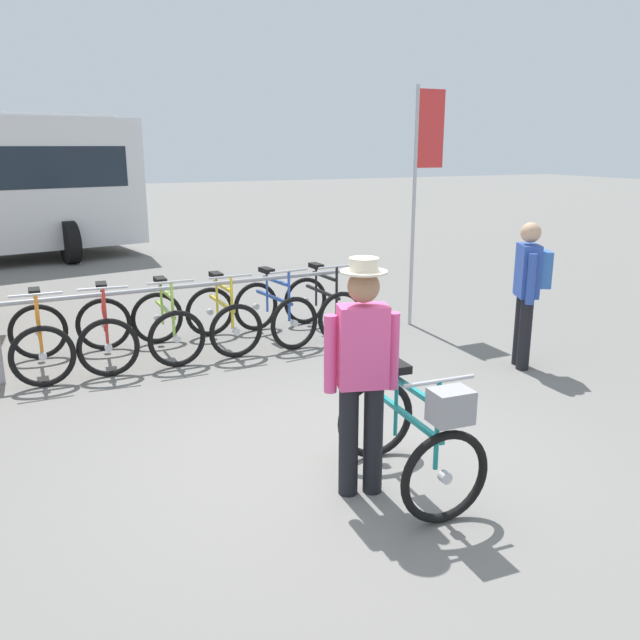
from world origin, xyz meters
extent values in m
plane|color=slate|center=(0.00, 0.00, 0.00)|extent=(80.00, 80.00, 0.00)
cylinder|color=#99999E|center=(2.11, 3.30, 0.42)|extent=(0.06, 0.06, 0.85)
cylinder|color=#99999E|center=(-0.16, 3.21, 0.85)|extent=(4.55, 0.22, 0.05)
torus|color=black|center=(-2.02, 3.84, 0.33)|extent=(0.66, 0.07, 0.66)
cylinder|color=#B7B7BC|center=(-2.02, 3.84, 0.33)|extent=(0.08, 0.06, 0.08)
torus|color=black|center=(-2.02, 2.82, 0.33)|extent=(0.66, 0.07, 0.66)
cylinder|color=#B7B7BC|center=(-2.02, 2.82, 0.33)|extent=(0.08, 0.06, 0.08)
cube|color=orange|center=(-2.02, 3.33, 0.56)|extent=(0.04, 0.92, 0.04)
cube|color=orange|center=(-2.02, 3.28, 0.78)|extent=(0.04, 0.61, 0.04)
cylinder|color=orange|center=(-2.02, 3.51, 0.60)|extent=(0.03, 0.03, 0.55)
cube|color=black|center=(-2.02, 3.51, 0.88)|extent=(0.12, 0.24, 0.06)
cylinder|color=orange|center=(-2.02, 2.94, 0.65)|extent=(0.03, 0.03, 0.63)
cylinder|color=#B7B7BC|center=(-2.02, 2.94, 0.96)|extent=(0.52, 0.03, 0.03)
torus|color=black|center=(-1.28, 3.86, 0.33)|extent=(0.66, 0.14, 0.66)
cylinder|color=#B7B7BC|center=(-1.28, 3.86, 0.33)|extent=(0.08, 0.07, 0.08)
torus|color=black|center=(-1.36, 2.84, 0.33)|extent=(0.66, 0.14, 0.66)
cylinder|color=#B7B7BC|center=(-1.36, 2.84, 0.33)|extent=(0.08, 0.07, 0.08)
cube|color=red|center=(-1.32, 3.35, 0.56)|extent=(0.11, 0.92, 0.04)
cube|color=red|center=(-1.33, 3.30, 0.78)|extent=(0.08, 0.61, 0.04)
cylinder|color=red|center=(-1.31, 3.53, 0.60)|extent=(0.03, 0.03, 0.55)
cube|color=black|center=(-1.31, 3.53, 0.88)|extent=(0.14, 0.25, 0.06)
cylinder|color=red|center=(-1.35, 2.97, 0.65)|extent=(0.03, 0.03, 0.63)
cylinder|color=#B7B7BC|center=(-1.35, 2.97, 0.96)|extent=(0.52, 0.07, 0.03)
torus|color=black|center=(-0.63, 3.89, 0.33)|extent=(0.66, 0.08, 0.66)
cylinder|color=#B7B7BC|center=(-0.63, 3.89, 0.33)|extent=(0.08, 0.06, 0.08)
torus|color=black|center=(-0.62, 2.87, 0.33)|extent=(0.66, 0.08, 0.66)
cylinder|color=#B7B7BC|center=(-0.62, 2.87, 0.33)|extent=(0.08, 0.06, 0.08)
cube|color=#9ED14C|center=(-0.62, 3.38, 0.56)|extent=(0.05, 0.92, 0.04)
cube|color=#9ED14C|center=(-0.62, 3.33, 0.78)|extent=(0.05, 0.61, 0.04)
cylinder|color=#9ED14C|center=(-0.63, 3.56, 0.60)|extent=(0.03, 0.03, 0.55)
cube|color=black|center=(-0.63, 3.56, 0.88)|extent=(0.12, 0.24, 0.06)
cylinder|color=#9ED14C|center=(-0.62, 2.99, 0.65)|extent=(0.03, 0.03, 0.63)
cylinder|color=#B7B7BC|center=(-0.62, 2.99, 0.96)|extent=(0.52, 0.04, 0.03)
torus|color=black|center=(0.06, 3.91, 0.33)|extent=(0.66, 0.12, 0.66)
cylinder|color=#B7B7BC|center=(0.06, 3.91, 0.33)|extent=(0.08, 0.07, 0.08)
torus|color=black|center=(0.09, 2.89, 0.33)|extent=(0.66, 0.12, 0.66)
cylinder|color=#B7B7BC|center=(0.09, 2.89, 0.33)|extent=(0.08, 0.07, 0.08)
cube|color=yellow|center=(0.08, 3.40, 0.56)|extent=(0.06, 0.92, 0.04)
cube|color=yellow|center=(0.08, 3.35, 0.78)|extent=(0.05, 0.61, 0.04)
cylinder|color=yellow|center=(0.07, 3.59, 0.60)|extent=(0.03, 0.03, 0.55)
cube|color=black|center=(0.07, 3.59, 0.88)|extent=(0.13, 0.24, 0.06)
cylinder|color=yellow|center=(0.09, 3.02, 0.65)|extent=(0.03, 0.03, 0.63)
cylinder|color=#B7B7BC|center=(0.09, 3.02, 0.96)|extent=(0.52, 0.04, 0.03)
torus|color=black|center=(0.71, 3.93, 0.33)|extent=(0.67, 0.18, 0.66)
cylinder|color=#B7B7BC|center=(0.71, 3.93, 0.33)|extent=(0.09, 0.07, 0.08)
torus|color=black|center=(0.85, 2.92, 0.33)|extent=(0.67, 0.18, 0.66)
cylinder|color=#B7B7BC|center=(0.85, 2.92, 0.33)|extent=(0.09, 0.07, 0.08)
cube|color=#2D56B7|center=(0.78, 3.43, 0.56)|extent=(0.16, 0.91, 0.04)
cube|color=#2D56B7|center=(0.78, 3.38, 0.78)|extent=(0.12, 0.61, 0.04)
cylinder|color=#2D56B7|center=(0.75, 3.61, 0.60)|extent=(0.03, 0.03, 0.55)
cube|color=black|center=(0.75, 3.61, 0.88)|extent=(0.15, 0.25, 0.06)
cylinder|color=#2D56B7|center=(0.83, 3.04, 0.65)|extent=(0.03, 0.03, 0.63)
cylinder|color=#B7B7BC|center=(0.83, 3.04, 0.96)|extent=(0.52, 0.10, 0.03)
torus|color=black|center=(1.45, 3.96, 0.33)|extent=(0.66, 0.11, 0.66)
cylinder|color=#B7B7BC|center=(1.45, 3.96, 0.33)|extent=(0.08, 0.07, 0.08)
torus|color=black|center=(1.50, 2.94, 0.33)|extent=(0.66, 0.11, 0.66)
cylinder|color=#B7B7BC|center=(1.50, 2.94, 0.33)|extent=(0.08, 0.07, 0.08)
cube|color=black|center=(1.48, 3.45, 0.56)|extent=(0.08, 0.92, 0.04)
cube|color=black|center=(1.48, 3.40, 0.78)|extent=(0.06, 0.61, 0.04)
cylinder|color=black|center=(1.47, 3.64, 0.60)|extent=(0.03, 0.03, 0.55)
cube|color=black|center=(1.47, 3.64, 0.88)|extent=(0.13, 0.25, 0.06)
cylinder|color=black|center=(1.49, 3.07, 0.65)|extent=(0.03, 0.03, 0.63)
cylinder|color=#B7B7BC|center=(1.49, 3.07, 0.96)|extent=(0.52, 0.05, 0.03)
torus|color=black|center=(0.31, -0.03, 0.33)|extent=(0.66, 0.10, 0.66)
cylinder|color=#B7B7BC|center=(0.31, -0.03, 0.33)|extent=(0.08, 0.06, 0.08)
torus|color=black|center=(0.26, -1.05, 0.33)|extent=(0.66, 0.10, 0.66)
cylinder|color=#B7B7BC|center=(0.26, -1.05, 0.33)|extent=(0.08, 0.06, 0.08)
cube|color=teal|center=(0.29, -0.54, 0.56)|extent=(0.09, 0.92, 0.04)
cube|color=teal|center=(0.28, -0.59, 0.78)|extent=(0.07, 0.61, 0.04)
cylinder|color=teal|center=(0.30, -0.35, 0.60)|extent=(0.03, 0.03, 0.55)
cube|color=black|center=(0.30, -0.35, 0.88)|extent=(0.13, 0.25, 0.06)
cylinder|color=teal|center=(0.26, -0.92, 0.65)|extent=(0.03, 0.03, 0.63)
cylinder|color=#B7B7BC|center=(0.26, -0.92, 0.96)|extent=(0.52, 0.06, 0.03)
cube|color=gray|center=(0.26, -1.07, 0.84)|extent=(0.27, 0.21, 0.22)
cylinder|color=black|center=(-0.15, -0.44, 0.41)|extent=(0.14, 0.14, 0.82)
cylinder|color=black|center=(0.03, -0.49, 0.41)|extent=(0.14, 0.14, 0.82)
cube|color=#E54C8C|center=(-0.06, -0.47, 1.11)|extent=(0.38, 0.29, 0.58)
cylinder|color=#E54C8C|center=(-0.27, -0.39, 1.06)|extent=(0.09, 0.09, 0.55)
cylinder|color=#E54C8C|center=(0.16, -0.51, 1.06)|extent=(0.09, 0.09, 0.55)
sphere|color=#9E7051|center=(-0.06, -0.47, 1.53)|extent=(0.22, 0.22, 0.22)
cylinder|color=beige|center=(-0.06, -0.47, 1.63)|extent=(0.32, 0.32, 0.02)
cylinder|color=beige|center=(-0.06, -0.47, 1.68)|extent=(0.20, 0.20, 0.09)
cylinder|color=black|center=(2.88, 1.15, 0.41)|extent=(0.14, 0.14, 0.82)
cylinder|color=black|center=(2.96, 1.31, 0.41)|extent=(0.14, 0.14, 0.82)
cube|color=#2D4CA5|center=(2.92, 1.23, 1.11)|extent=(0.33, 0.39, 0.58)
cylinder|color=#2D4CA5|center=(2.81, 1.04, 1.06)|extent=(0.09, 0.09, 0.55)
cylinder|color=#2D4CA5|center=(3.00, 1.43, 1.06)|extent=(0.09, 0.09, 0.55)
sphere|color=tan|center=(2.92, 1.23, 1.53)|extent=(0.22, 0.22, 0.22)
cube|color=#3366B2|center=(3.07, 1.16, 1.13)|extent=(0.24, 0.30, 0.40)
cylinder|color=black|center=(-1.12, 10.50, 0.45)|extent=(0.42, 0.93, 0.90)
cylinder|color=black|center=(-1.61, 12.96, 0.45)|extent=(0.42, 0.93, 0.90)
cylinder|color=#B2B2B7|center=(2.77, 3.31, 1.60)|extent=(0.05, 0.05, 3.20)
cube|color=red|center=(2.99, 3.31, 2.65)|extent=(0.40, 0.03, 1.00)
camera|label=1|loc=(-2.13, -4.23, 2.45)|focal=36.76mm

